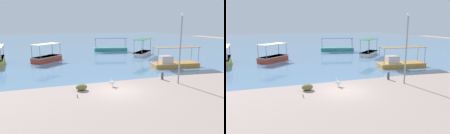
# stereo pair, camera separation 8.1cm
# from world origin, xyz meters

# --- Properties ---
(ground) EXTENTS (120.00, 120.00, 0.00)m
(ground) POSITION_xyz_m (0.00, 0.00, 0.00)
(ground) COLOR gray
(harbor_water) EXTENTS (110.00, 90.00, 0.00)m
(harbor_water) POSITION_xyz_m (0.00, 48.00, 0.00)
(harbor_water) COLOR #5A7FA1
(harbor_water) RESTS_ON ground
(fishing_boat_far_left) EXTENTS (6.84, 3.15, 2.58)m
(fishing_boat_far_left) POSITION_xyz_m (7.75, 24.96, 0.52)
(fishing_boat_far_left) COLOR teal
(fishing_boat_far_left) RESTS_ON harbor_water
(fishing_boat_center) EXTENTS (4.70, 4.54, 2.62)m
(fishing_boat_center) POSITION_xyz_m (-5.08, 16.73, 0.55)
(fishing_boat_center) COLOR #C23F29
(fishing_boat_center) RESTS_ON harbor_water
(fishing_boat_near_right) EXTENTS (4.96, 4.92, 2.87)m
(fishing_boat_near_right) POSITION_xyz_m (11.11, 17.42, 0.54)
(fishing_boat_near_right) COLOR white
(fishing_boat_near_right) RESTS_ON harbor_water
(fishing_boat_outer) EXTENTS (6.34, 2.57, 2.61)m
(fishing_boat_outer) POSITION_xyz_m (10.40, 7.11, 0.59)
(fishing_boat_outer) COLOR orange
(fishing_boat_outer) RESTS_ON harbor_water
(pelican) EXTENTS (0.77, 0.48, 0.80)m
(pelican) POSITION_xyz_m (-0.07, 1.40, 0.38)
(pelican) COLOR #E0997A
(pelican) RESTS_ON ground
(lamp_post) EXTENTS (0.28, 0.28, 6.59)m
(lamp_post) POSITION_xyz_m (6.27, 0.29, 3.66)
(lamp_post) COLOR gray
(lamp_post) RESTS_ON ground
(mooring_bollard) EXTENTS (0.26, 0.26, 0.80)m
(mooring_bollard) POSITION_xyz_m (5.59, 2.03, 0.43)
(mooring_bollard) COLOR #47474C
(mooring_bollard) RESTS_ON ground
(net_pile) EXTENTS (0.98, 0.83, 0.55)m
(net_pile) POSITION_xyz_m (-2.97, 1.18, 0.27)
(net_pile) COLOR olive
(net_pile) RESTS_ON ground
(glass_bottle) EXTENTS (0.07, 0.07, 0.27)m
(glass_bottle) POSITION_xyz_m (-3.64, -0.52, 0.11)
(glass_bottle) COLOR #3F7F4C
(glass_bottle) RESTS_ON ground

